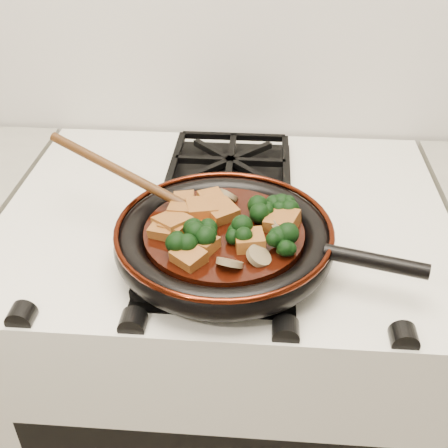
{
  "coord_description": "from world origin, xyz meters",
  "views": [
    {
      "loc": [
        0.06,
        0.89,
        1.43
      ],
      "look_at": [
        0.01,
        1.55,
        0.97
      ],
      "focal_mm": 45.0,
      "sensor_mm": 36.0,
      "label": 1
    }
  ],
  "objects": [
    {
      "name": "tofu_cube_3",
      "position": [
        -0.03,
        1.59,
        0.97
      ],
      "size": [
        0.05,
        0.05,
        0.03
      ],
      "primitive_type": "cube",
      "rotation": [
        0.0,
        0.02,
        0.25
      ],
      "color": "brown",
      "rests_on": "braising_sauce"
    },
    {
      "name": "carrot_coin_2",
      "position": [
        -0.03,
        1.56,
        0.96
      ],
      "size": [
        0.03,
        0.03,
        0.02
      ],
      "primitive_type": "cylinder",
      "rotation": [
        -0.33,
        -0.12,
        0.0
      ],
      "color": "#B84305",
      "rests_on": "braising_sauce"
    },
    {
      "name": "tofu_cube_5",
      "position": [
        0.09,
        1.57,
        0.97
      ],
      "size": [
        0.06,
        0.06,
        0.03
      ],
      "primitive_type": "cube",
      "rotation": [
        -0.01,
        0.1,
        2.8
      ],
      "color": "brown",
      "rests_on": "braising_sauce"
    },
    {
      "name": "tofu_cube_0",
      "position": [
        -0.01,
        1.61,
        0.97
      ],
      "size": [
        0.05,
        0.06,
        0.03
      ],
      "primitive_type": "cube",
      "rotation": [
        0.03,
        -0.12,
        2.07
      ],
      "color": "brown",
      "rests_on": "braising_sauce"
    },
    {
      "name": "braising_sauce",
      "position": [
        0.01,
        1.55,
        0.95
      ],
      "size": [
        0.23,
        0.23,
        0.02
      ],
      "primitive_type": "cylinder",
      "color": "black",
      "rests_on": "skillet"
    },
    {
      "name": "broccoli_floret_4",
      "position": [
        -0.02,
        1.52,
        0.97
      ],
      "size": [
        0.06,
        0.07,
        0.07
      ],
      "primitive_type": null,
      "rotation": [
        0.18,
        0.04,
        3.08
      ],
      "color": "black",
      "rests_on": "braising_sauce"
    },
    {
      "name": "broccoli_floret_0",
      "position": [
        0.03,
        1.53,
        0.97
      ],
      "size": [
        0.09,
        0.09,
        0.06
      ],
      "primitive_type": null,
      "rotation": [
        -0.06,
        0.25,
        2.4
      ],
      "color": "black",
      "rests_on": "braising_sauce"
    },
    {
      "name": "carrot_coin_1",
      "position": [
        0.1,
        1.56,
        0.96
      ],
      "size": [
        0.03,
        0.03,
        0.01
      ],
      "primitive_type": "cylinder",
      "rotation": [
        -0.16,
        -0.02,
        0.0
      ],
      "color": "#B84305",
      "rests_on": "braising_sauce"
    },
    {
      "name": "carrot_coin_4",
      "position": [
        -0.02,
        1.55,
        0.96
      ],
      "size": [
        0.03,
        0.03,
        0.02
      ],
      "primitive_type": "cylinder",
      "rotation": [
        -0.19,
        -0.31,
        0.0
      ],
      "color": "#B84305",
      "rests_on": "braising_sauce"
    },
    {
      "name": "broccoli_floret_3",
      "position": [
        0.09,
        1.6,
        0.97
      ],
      "size": [
        0.09,
        0.08,
        0.05
      ],
      "primitive_type": null,
      "rotation": [
        0.01,
        0.01,
        0.77
      ],
      "color": "black",
      "rests_on": "braising_sauce"
    },
    {
      "name": "mushroom_slice_3",
      "position": [
        0.09,
        1.55,
        0.97
      ],
      "size": [
        0.05,
        0.05,
        0.03
      ],
      "primitive_type": "cylinder",
      "rotation": [
        0.69,
        0.0,
        1.99
      ],
      "color": "olive",
      "rests_on": "braising_sauce"
    },
    {
      "name": "tofu_cube_1",
      "position": [
        -0.06,
        1.54,
        0.97
      ],
      "size": [
        0.05,
        0.05,
        0.02
      ],
      "primitive_type": "cube",
      "rotation": [
        0.0,
        0.06,
        1.22
      ],
      "color": "brown",
      "rests_on": "braising_sauce"
    },
    {
      "name": "burner_grate_back",
      "position": [
        0.0,
        1.83,
        0.91
      ],
      "size": [
        0.23,
        0.23,
        0.03
      ],
      "primitive_type": null,
      "color": "black",
      "rests_on": "stove"
    },
    {
      "name": "tofu_cube_10",
      "position": [
        0.05,
        1.52,
        0.97
      ],
      "size": [
        0.05,
        0.05,
        0.03
      ],
      "primitive_type": "cube",
      "rotation": [
        -0.06,
        -0.03,
        0.17
      ],
      "color": "brown",
      "rests_on": "braising_sauce"
    },
    {
      "name": "tofu_cube_8",
      "position": [
        -0.08,
        1.54,
        0.97
      ],
      "size": [
        0.05,
        0.04,
        0.03
      ],
      "primitive_type": "cube",
      "rotation": [
        -0.08,
        0.07,
        2.86
      ],
      "color": "brown",
      "rests_on": "braising_sauce"
    },
    {
      "name": "tofu_cube_2",
      "position": [
        -0.03,
        1.48,
        0.97
      ],
      "size": [
        0.05,
        0.05,
        0.03
      ],
      "primitive_type": "cube",
      "rotation": [
        -0.12,
        -0.06,
        2.48
      ],
      "color": "brown",
      "rests_on": "braising_sauce"
    },
    {
      "name": "tofu_cube_11",
      "position": [
        -0.01,
        1.51,
        0.97
      ],
      "size": [
        0.04,
        0.05,
        0.02
      ],
      "primitive_type": "cube",
      "rotation": [
        -0.08,
        0.09,
        1.05
      ],
      "color": "brown",
      "rests_on": "braising_sauce"
    },
    {
      "name": "tofu_cube_9",
      "position": [
        0.0,
        1.59,
        0.97
      ],
      "size": [
        0.06,
        0.06,
        0.03
      ],
      "primitive_type": "cube",
      "rotation": [
        0.08,
        -0.04,
        0.62
      ],
      "color": "brown",
      "rests_on": "braising_sauce"
    },
    {
      "name": "mushroom_slice_0",
      "position": [
        0.02,
        1.47,
        0.97
      ],
      "size": [
        0.04,
        0.04,
        0.03
      ],
      "primitive_type": "cylinder",
      "rotation": [
        0.63,
        0.0,
        2.87
      ],
      "color": "olive",
      "rests_on": "braising_sauce"
    },
    {
      "name": "carrot_coin_0",
      "position": [
        0.08,
        1.59,
        0.96
      ],
      "size": [
        0.03,
        0.03,
        0.01
      ],
      "primitive_type": "cylinder",
      "rotation": [
        0.19,
        -0.04,
        0.0
      ],
      "color": "#B84305",
      "rests_on": "braising_sauce"
    },
    {
      "name": "carrot_coin_3",
      "position": [
        -0.05,
        1.52,
        0.96
      ],
      "size": [
        0.03,
        0.03,
        0.01
      ],
      "primitive_type": "cylinder",
      "rotation": [
        0.19,
        -0.02,
        0.0
      ],
      "color": "#B84305",
      "rests_on": "braising_sauce"
    },
    {
      "name": "skillet",
      "position": [
        0.01,
        1.55,
        0.94
      ],
      "size": [
        0.44,
        0.32,
        0.05
      ],
      "rotation": [
        0.0,
        0.0,
        -0.26
      ],
      "color": "black",
      "rests_on": "burner_grate_front"
    },
    {
      "name": "stove",
      "position": [
        0.0,
        1.69,
        0.45
      ],
      "size": [
        0.76,
        0.6,
        0.9
      ],
      "primitive_type": "cube",
      "color": "white",
      "rests_on": "ground"
    },
    {
      "name": "mushroom_slice_1",
      "position": [
        0.06,
        1.49,
        0.97
      ],
      "size": [
        0.04,
        0.04,
        0.02
      ],
      "primitive_type": "cylinder",
      "rotation": [
        0.51,
        0.0,
        1.29
      ],
      "color": "olive",
      "rests_on": "braising_sauce"
    },
    {
      "name": "broccoli_floret_2",
      "position": [
        -0.05,
        1.5,
        0.97
      ],
      "size": [
        0.08,
        0.09,
        0.08
      ],
      "primitive_type": null,
      "rotation": [
        -0.22,
        0.2,
        1.08
      ],
      "color": "black",
      "rests_on": "braising_sauce"
    },
    {
      "name": "broccoli_floret_1",
      "position": [
        0.09,
        1.51,
        0.97
      ],
      "size": [
        0.08,
        0.08,
        0.06
      ],
      "primitive_type": null,
      "rotation": [
        0.17,
        -0.04,
        2.89
      ],
      "color": "black",
      "rests_on": "braising_sauce"
    },
    {
      "name": "tofu_cube_4",
      "position": [
        -0.06,
        1.59,
        0.97
      ],
      "size": [
        0.04,
        0.05,
        0.03
      ],
      "primitive_type": "cube",
      "rotation": [
        0.08,
        0.0,
        3.09
      ],
      "color": "brown",
      "rests_on": "braising_sauce"
    },
    {
      "name": "mushroom_slice_2",
      "position": [
        0.01,
        1.64,
        0.97
      ],
      "size": [
        0.04,
        0.04,
        0.03
      ],
      "primitive_type": "cylinder",
      "rotation": [
        0.82,
        0.0,
        2.52
      ],
      "color": "olive",
      "rests_on": "braising_sauce"
    },
    {
      "name": "wooden_spoon",
      "position": [
        -0.1,
        1.62,
        0.99
      ],
      "size": [
        0.16,
        0.09,
        0.27
      ],
      "rotation": [
        0.0,
        0.0,
        2.77
      ],
      "color": "#45270E",
      "rests_on": "braising_sauce"
    },
    {
      "name": "tofu_cube_7",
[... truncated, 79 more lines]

